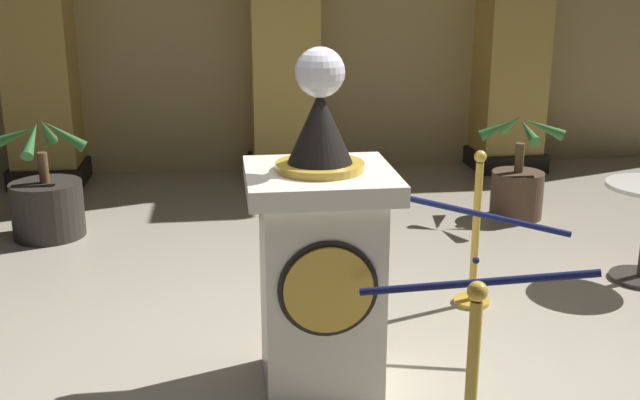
{
  "coord_description": "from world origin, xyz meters",
  "views": [
    {
      "loc": [
        -0.67,
        -3.73,
        2.11
      ],
      "look_at": [
        -0.2,
        -0.11,
        1.03
      ],
      "focal_mm": 42.69,
      "sensor_mm": 36.0,
      "label": 1
    }
  ],
  "objects": [
    {
      "name": "stanchion_far",
      "position": [
        0.94,
        0.77,
        0.37
      ],
      "size": [
        0.24,
        0.24,
        1.05
      ],
      "color": "gold",
      "rests_on": "ground_plane"
    },
    {
      "name": "velvet_rope",
      "position": [
        0.59,
        -0.21,
        0.79
      ],
      "size": [
        1.35,
        1.36,
        0.22
      ],
      "color": "#141947"
    },
    {
      "name": "potted_palm_left",
      "position": [
        -2.14,
        2.56,
        0.29
      ],
      "size": [
        0.76,
        0.74,
        1.02
      ],
      "color": "#2D2823",
      "rests_on": "ground_plane"
    },
    {
      "name": "potted_palm_right",
      "position": [
        1.93,
        2.56,
        0.3
      ],
      "size": [
        0.76,
        0.75,
        0.97
      ],
      "color": "#4C3828",
      "rests_on": "ground_plane"
    },
    {
      "name": "pedestal_clock",
      "position": [
        -0.2,
        -0.12,
        0.71
      ],
      "size": [
        0.74,
        0.74,
        1.78
      ],
      "color": "silver",
      "rests_on": "ground_plane"
    },
    {
      "name": "ground_plane",
      "position": [
        0.0,
        0.0,
        0.0
      ],
      "size": [
        11.17,
        11.17,
        0.0
      ],
      "primitive_type": "plane",
      "color": "#B2A893"
    }
  ]
}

